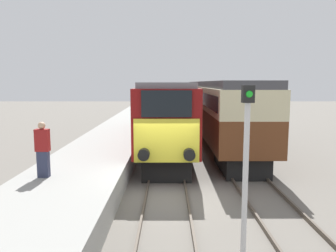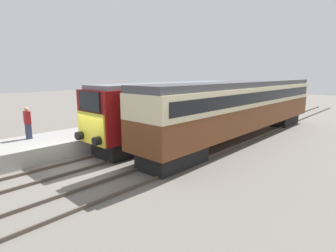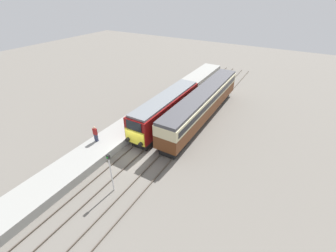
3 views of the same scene
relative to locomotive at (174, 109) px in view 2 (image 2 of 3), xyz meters
The scene contains 7 objects.
ground_plane 7.73m from the locomotive, 90.00° to the right, with size 120.00×120.00×0.00m, color slate.
platform_left 3.79m from the locomotive, 169.74° to the left, with size 3.50×50.00×0.90m.
rails_near_track 3.23m from the locomotive, 90.00° to the right, with size 1.51×60.00×0.14m.
rails_far_track 4.69m from the locomotive, 35.25° to the right, with size 1.50×60.00×0.14m.
locomotive is the anchor object (origin of this frame).
passenger_carriage 5.04m from the locomotive, 47.51° to the left, with size 2.75×19.62×4.10m.
person_on_platform 9.09m from the locomotive, 116.60° to the right, with size 0.44×0.26×1.84m.
Camera 2 is at (11.91, -6.11, 4.60)m, focal length 28.00 mm.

